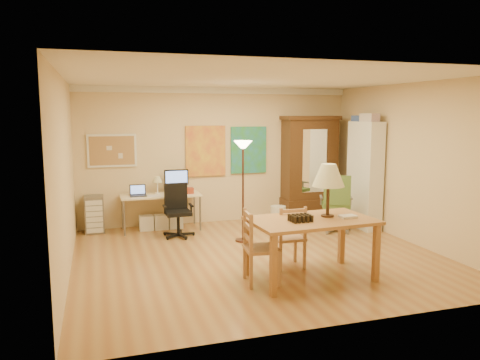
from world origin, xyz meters
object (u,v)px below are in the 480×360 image
object	(u,v)px
office_chair_black	(178,223)
office_chair_green	(335,216)
armoire	(309,174)
bookshelf	(365,176)
dining_table	(318,207)
computer_desk	(162,208)

from	to	relation	value
office_chair_black	office_chair_green	xyz separation A→B (m)	(2.86, -0.53, 0.04)
armoire	bookshelf	world-z (taller)	armoire
dining_table	office_chair_green	world-z (taller)	dining_table
office_chair_black	dining_table	bearing A→B (deg)	-61.46
office_chair_black	office_chair_green	size ratio (longest dim) A/B	0.87
dining_table	bookshelf	size ratio (longest dim) A/B	0.82
computer_desk	armoire	world-z (taller)	armoire
dining_table	bookshelf	xyz separation A→B (m)	(2.10, 2.24, 0.05)
dining_table	computer_desk	xyz separation A→B (m)	(-1.63, 3.25, -0.55)
office_chair_black	office_chair_green	bearing A→B (deg)	-10.47
armoire	bookshelf	size ratio (longest dim) A/B	1.05
computer_desk	bookshelf	bearing A→B (deg)	-15.20
dining_table	armoire	distance (m)	3.65
dining_table	office_chair_black	distance (m)	3.08
office_chair_green	armoire	bearing A→B (deg)	88.37
office_chair_black	armoire	world-z (taller)	armoire
office_chair_green	office_chair_black	bearing A→B (deg)	169.53
computer_desk	office_chair_black	xyz separation A→B (m)	(0.19, -0.62, -0.16)
dining_table	bookshelf	distance (m)	3.07
dining_table	computer_desk	size ratio (longest dim) A/B	1.13
office_chair_black	bookshelf	world-z (taller)	bookshelf
office_chair_green	computer_desk	bearing A→B (deg)	159.45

